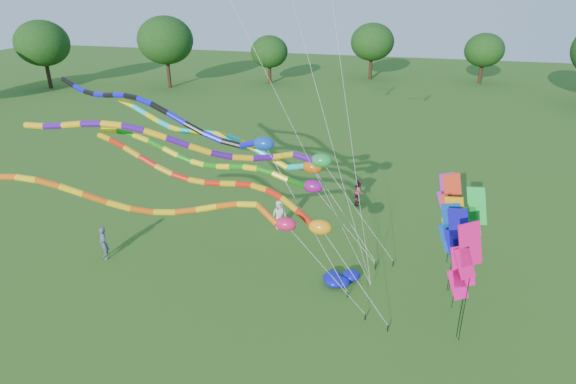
% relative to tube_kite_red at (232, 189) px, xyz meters
% --- Properties ---
extents(ground, '(160.00, 160.00, 0.00)m').
position_rel_tube_kite_red_xyz_m(ground, '(3.86, -3.32, -4.72)').
color(ground, '#265A17').
rests_on(ground, ground).
extents(tree_ring, '(119.19, 115.28, 9.63)m').
position_rel_tube_kite_red_xyz_m(tree_ring, '(2.48, 2.92, 0.67)').
color(tree_ring, '#382314').
rests_on(tree_ring, ground).
extents(tube_kite_red, '(14.52, 3.46, 6.92)m').
position_rel_tube_kite_red_xyz_m(tube_kite_red, '(0.00, 0.00, 0.00)').
color(tube_kite_red, black).
rests_on(tube_kite_red, ground).
extents(tube_kite_orange, '(14.54, 3.35, 7.15)m').
position_rel_tube_kite_red_xyz_m(tube_kite_orange, '(-1.26, -3.10, 0.47)').
color(tube_kite_orange, black).
rests_on(tube_kite_orange, ground).
extents(tube_kite_purple, '(16.35, 4.18, 8.30)m').
position_rel_tube_kite_red_xyz_m(tube_kite_purple, '(-1.21, 0.75, 1.68)').
color(tube_kite_purple, black).
rests_on(tube_kite_purple, ground).
extents(tube_kite_blue, '(15.92, 3.82, 9.06)m').
position_rel_tube_kite_red_xyz_m(tube_kite_blue, '(-3.25, 1.49, 2.67)').
color(tube_kite_blue, black).
rests_on(tube_kite_blue, ground).
extents(tube_kite_cyan, '(15.00, 3.03, 7.59)m').
position_rel_tube_kite_red_xyz_m(tube_kite_cyan, '(-1.38, 4.01, 0.79)').
color(tube_kite_cyan, black).
rests_on(tube_kite_cyan, ground).
extents(tube_kite_green, '(14.07, 1.22, 6.92)m').
position_rel_tube_kite_red_xyz_m(tube_kite_green, '(-0.78, 2.48, 0.10)').
color(tube_kite_green, black).
rests_on(tube_kite_green, ground).
extents(banner_pole_orange, '(1.11, 0.49, 4.75)m').
position_rel_tube_kite_red_xyz_m(banner_pole_orange, '(9.67, 1.69, -1.23)').
color(banner_pole_orange, black).
rests_on(banner_pole_orange, ground).
extents(banner_pole_green, '(1.11, 0.50, 4.82)m').
position_rel_tube_kite_red_xyz_m(banner_pole_green, '(10.67, 2.91, -1.17)').
color(banner_pole_green, black).
rests_on(banner_pole_green, ground).
extents(banner_pole_violet, '(1.16, 0.25, 3.91)m').
position_rel_tube_kite_red_xyz_m(banner_pole_violet, '(9.69, 6.86, -2.07)').
color(banner_pole_violet, black).
rests_on(banner_pole_violet, ground).
extents(banner_pole_magenta_b, '(1.12, 0.46, 5.38)m').
position_rel_tube_kite_red_xyz_m(banner_pole_magenta_b, '(9.91, -1.89, -0.61)').
color(banner_pole_magenta_b, black).
rests_on(banner_pole_magenta_b, ground).
extents(banner_pole_red, '(1.16, 0.20, 4.93)m').
position_rel_tube_kite_red_xyz_m(banner_pole_red, '(9.65, 4.10, -1.06)').
color(banner_pole_red, black).
rests_on(banner_pole_red, ground).
extents(banner_pole_blue_b, '(1.13, 0.45, 4.83)m').
position_rel_tube_kite_red_xyz_m(banner_pole_blue_b, '(9.73, 0.37, -1.16)').
color(banner_pole_blue_b, black).
rests_on(banner_pole_blue_b, ground).
extents(banner_pole_magenta_a, '(1.15, 0.33, 4.30)m').
position_rel_tube_kite_red_xyz_m(banner_pole_magenta_a, '(9.82, -1.70, -1.68)').
color(banner_pole_magenta_a, black).
rests_on(banner_pole_magenta_a, ground).
extents(banner_pole_blue_a, '(1.16, 0.21, 4.48)m').
position_rel_tube_kite_red_xyz_m(banner_pole_blue_a, '(9.58, 1.60, -1.50)').
color(banner_pole_blue_a, black).
rests_on(banner_pole_blue_a, ground).
extents(blue_nylon_heap, '(1.23, 1.09, 0.56)m').
position_rel_tube_kite_red_xyz_m(blue_nylon_heap, '(4.64, 0.68, -4.47)').
color(blue_nylon_heap, '#0D11B0').
rests_on(blue_nylon_heap, ground).
extents(person_a, '(0.99, 0.90, 1.70)m').
position_rel_tube_kite_red_xyz_m(person_a, '(0.58, 5.64, -3.87)').
color(person_a, beige).
rests_on(person_a, ground).
extents(person_b, '(0.77, 0.73, 1.77)m').
position_rel_tube_kite_red_xyz_m(person_b, '(-7.25, 0.08, -3.84)').
color(person_b, '#475163').
rests_on(person_b, ground).
extents(person_c, '(0.64, 0.81, 1.67)m').
position_rel_tube_kite_red_xyz_m(person_c, '(4.66, 10.04, -3.89)').
color(person_c, '#9C3848').
rests_on(person_c, ground).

